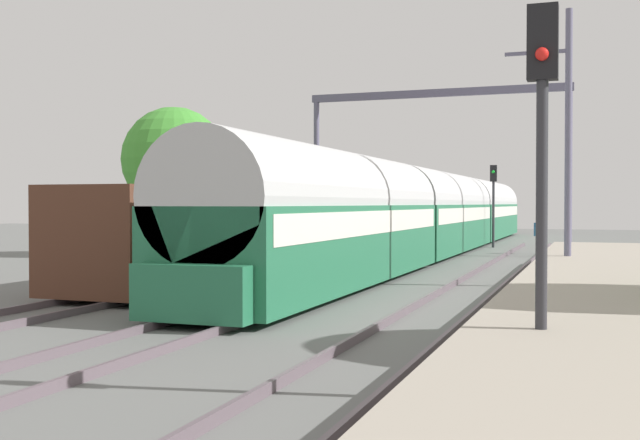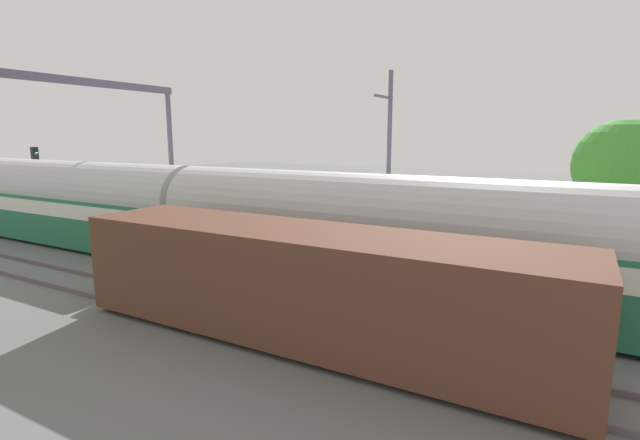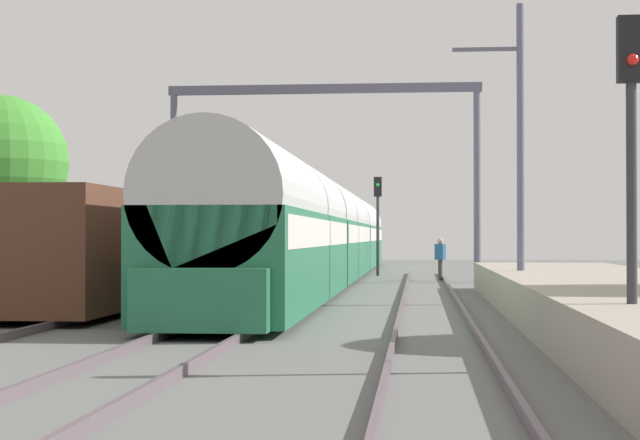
{
  "view_description": "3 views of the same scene",
  "coord_description": "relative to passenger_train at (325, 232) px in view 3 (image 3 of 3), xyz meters",
  "views": [
    {
      "loc": [
        7.23,
        -15.92,
        2.41
      ],
      "look_at": [
        0.0,
        4.34,
        1.95
      ],
      "focal_mm": 43.53,
      "sensor_mm": 36.0,
      "label": 1
    },
    {
      "loc": [
        -13.8,
        -0.22,
        5.16
      ],
      "look_at": [
        1.9,
        8.53,
        1.92
      ],
      "focal_mm": 26.34,
      "sensor_mm": 36.0,
      "label": 2
    },
    {
      "loc": [
        3.74,
        -20.74,
        1.81
      ],
      "look_at": [
        0.0,
        19.37,
        2.43
      ],
      "focal_mm": 58.99,
      "sensor_mm": 36.0,
      "label": 3
    }
  ],
  "objects": [
    {
      "name": "track_east",
      "position": [
        4.06,
        -21.6,
        -1.89
      ],
      "size": [
        1.52,
        60.0,
        0.16
      ],
      "color": "#5F5159",
      "rests_on": "ground"
    },
    {
      "name": "passenger_train",
      "position": [
        0.0,
        0.0,
        0.0
      ],
      "size": [
        2.93,
        49.2,
        3.82
      ],
      "color": "#236B47",
      "rests_on": "ground"
    },
    {
      "name": "track_west",
      "position": [
        0.0,
        -21.6,
        -1.89
      ],
      "size": [
        1.52,
        60.0,
        0.16
      ],
      "color": "#5F5159",
      "rests_on": "ground"
    },
    {
      "name": "catenary_gantry",
      "position": [
        0.0,
        -0.8,
        3.66
      ],
      "size": [
        12.53,
        0.28,
        7.86
      ],
      "color": "slate",
      "rests_on": "ground"
    },
    {
      "name": "track_far_west",
      "position": [
        -4.06,
        -21.6,
        -1.89
      ],
      "size": [
        1.52,
        60.0,
        0.16
      ],
      "color": "#5F5159",
      "rests_on": "ground"
    },
    {
      "name": "person_crossing",
      "position": [
        4.65,
        0.85,
        -0.94
      ],
      "size": [
        0.47,
        0.42,
        1.73
      ],
      "rotation": [
        0.0,
        0.0,
        5.69
      ],
      "color": "#3A3A3A",
      "rests_on": "ground"
    },
    {
      "name": "tree_west_background",
      "position": [
        -11.12,
        -6.1,
        2.47
      ],
      "size": [
        4.83,
        4.83,
        6.86
      ],
      "color": "#4C3826",
      "rests_on": "ground"
    },
    {
      "name": "platform",
      "position": [
        7.88,
        -19.6,
        -1.52
      ],
      "size": [
        4.4,
        28.0,
        0.9
      ],
      "color": "#A39989",
      "rests_on": "ground"
    },
    {
      "name": "railway_signal_near",
      "position": [
        6.61,
        -27.88,
        1.1
      ],
      "size": [
        0.36,
        0.3,
        4.79
      ],
      "color": "#2D2D33",
      "rests_on": "ground"
    },
    {
      "name": "ground",
      "position": [
        0.0,
        -21.6,
        -1.97
      ],
      "size": [
        120.0,
        120.0,
        0.0
      ],
      "primitive_type": "plane",
      "color": "slate"
    },
    {
      "name": "railway_signal_far",
      "position": [
        1.92,
        5.67,
        0.95
      ],
      "size": [
        0.36,
        0.3,
        4.52
      ],
      "color": "#2D2D33",
      "rests_on": "ground"
    },
    {
      "name": "catenary_pole_east_mid",
      "position": [
        6.42,
        -14.12,
        2.18
      ],
      "size": [
        1.9,
        0.2,
        8.0
      ],
      "color": "slate",
      "rests_on": "ground"
    },
    {
      "name": "freight_car",
      "position": [
        -4.06,
        -16.05,
        -0.5
      ],
      "size": [
        2.8,
        13.0,
        2.7
      ],
      "color": "#563323",
      "rests_on": "ground"
    }
  ]
}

